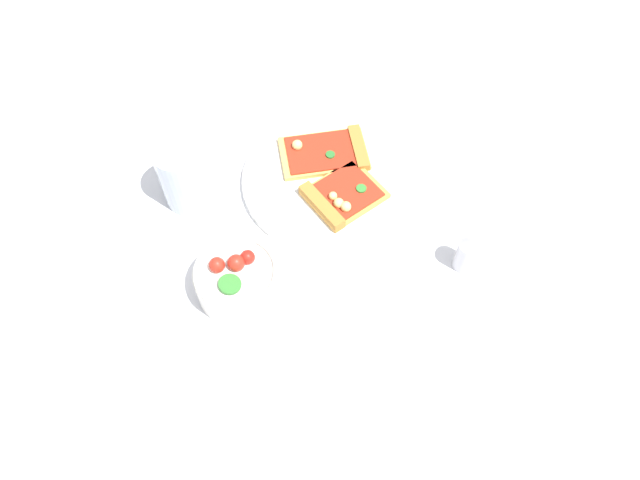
% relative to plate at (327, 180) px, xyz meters
% --- Properties ---
extents(ground_plane, '(2.40, 2.40, 0.00)m').
position_rel_plate_xyz_m(ground_plane, '(0.01, 0.01, -0.01)').
color(ground_plane, silver).
rests_on(ground_plane, ground).
extents(plate, '(0.28, 0.28, 0.01)m').
position_rel_plate_xyz_m(plate, '(0.00, 0.00, 0.00)').
color(plate, white).
rests_on(plate, ground_plane).
extents(pizza_slice_near, '(0.13, 0.14, 0.02)m').
position_rel_plate_xyz_m(pizza_slice_near, '(0.05, 0.01, 0.01)').
color(pizza_slice_near, gold).
rests_on(pizza_slice_near, plate).
extents(pizza_slice_far, '(0.10, 0.15, 0.02)m').
position_rel_plate_xyz_m(pizza_slice_far, '(-0.05, 0.01, 0.01)').
color(pizza_slice_far, '#E5B256').
rests_on(pizza_slice_far, plate).
extents(salad_bowl, '(0.12, 0.12, 0.07)m').
position_rel_plate_xyz_m(salad_bowl, '(0.15, -0.18, 0.02)').
color(salad_bowl, white).
rests_on(salad_bowl, ground_plane).
extents(soda_glass, '(0.08, 0.08, 0.11)m').
position_rel_plate_xyz_m(soda_glass, '(-0.03, -0.22, 0.05)').
color(soda_glass, silver).
rests_on(soda_glass, ground_plane).
extents(paper_napkin, '(0.14, 0.14, 0.00)m').
position_rel_plate_xyz_m(paper_napkin, '(0.28, 0.01, -0.01)').
color(paper_napkin, white).
rests_on(paper_napkin, ground_plane).
extents(pepper_shaker, '(0.03, 0.03, 0.07)m').
position_rel_plate_xyz_m(pepper_shaker, '(0.20, 0.15, 0.03)').
color(pepper_shaker, silver).
rests_on(pepper_shaker, ground_plane).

